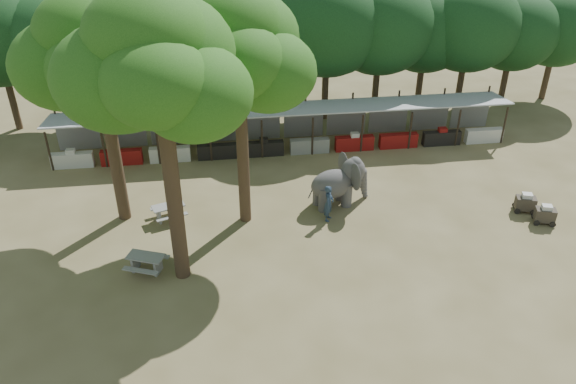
{
  "coord_description": "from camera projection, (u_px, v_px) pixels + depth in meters",
  "views": [
    {
      "loc": [
        -4.05,
        -17.54,
        15.45
      ],
      "look_at": [
        -1.0,
        5.0,
        2.0
      ],
      "focal_mm": 35.0,
      "sensor_mm": 36.0,
      "label": 1
    }
  ],
  "objects": [
    {
      "name": "elephant",
      "position": [
        340.0,
        182.0,
        28.74
      ],
      "size": [
        3.41,
        2.51,
        2.54
      ],
      "rotation": [
        0.0,
        0.0,
        0.24
      ],
      "color": "#454242",
      "rests_on": "ground"
    },
    {
      "name": "yard_tree_center",
      "position": [
        155.0,
        66.0,
        19.77
      ],
      "size": [
        7.1,
        6.9,
        12.04
      ],
      "color": "#332316",
      "rests_on": "ground"
    },
    {
      "name": "handler",
      "position": [
        329.0,
        203.0,
        27.56
      ],
      "size": [
        0.71,
        0.81,
        1.9
      ],
      "primitive_type": "imported",
      "rotation": [
        0.0,
        0.0,
        1.12
      ],
      "color": "#26384C",
      "rests_on": "ground"
    },
    {
      "name": "picnic_table_far",
      "position": [
        169.0,
        210.0,
        27.84
      ],
      "size": [
        1.94,
        1.84,
        0.78
      ],
      "rotation": [
        0.0,
        0.0,
        0.34
      ],
      "color": "gray",
      "rests_on": "ground"
    },
    {
      "name": "yard_tree_left",
      "position": [
        95.0,
        56.0,
        24.2
      ],
      "size": [
        7.1,
        6.9,
        11.02
      ],
      "color": "#332316",
      "rests_on": "ground"
    },
    {
      "name": "ground",
      "position": [
        328.0,
        292.0,
        23.3
      ],
      "size": [
        100.0,
        100.0,
        0.0
      ],
      "primitive_type": "plane",
      "color": "brown",
      "rests_on": "ground"
    },
    {
      "name": "yard_tree_back",
      "position": [
        235.0,
        49.0,
        23.87
      ],
      "size": [
        7.1,
        6.9,
        11.36
      ],
      "color": "#332316",
      "rests_on": "ground"
    },
    {
      "name": "backdrop_trees",
      "position": [
        274.0,
        37.0,
        36.7
      ],
      "size": [
        46.46,
        5.95,
        8.33
      ],
      "color": "#332316",
      "rests_on": "ground"
    },
    {
      "name": "cart_front",
      "position": [
        545.0,
        214.0,
        27.52
      ],
      "size": [
        1.2,
        0.97,
        1.01
      ],
      "rotation": [
        0.0,
        0.0,
        -0.32
      ],
      "color": "#332C23",
      "rests_on": "ground"
    },
    {
      "name": "vendor_stalls",
      "position": [
        285.0,
        130.0,
        34.5
      ],
      "size": [
        28.0,
        2.99,
        2.8
      ],
      "color": "#A3A7AB",
      "rests_on": "ground"
    },
    {
      "name": "picnic_table_near",
      "position": [
        146.0,
        261.0,
        24.27
      ],
      "size": [
        2.01,
        1.92,
        0.8
      ],
      "rotation": [
        0.0,
        0.0,
        -0.38
      ],
      "color": "gray",
      "rests_on": "ground"
    },
    {
      "name": "cart_back",
      "position": [
        525.0,
        203.0,
        28.44
      ],
      "size": [
        1.22,
        0.98,
        1.04
      ],
      "rotation": [
        0.0,
        0.0,
        -0.3
      ],
      "color": "#332C23",
      "rests_on": "ground"
    }
  ]
}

